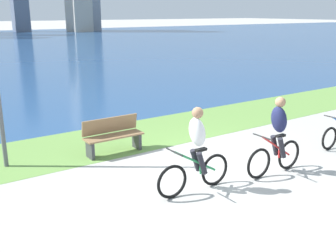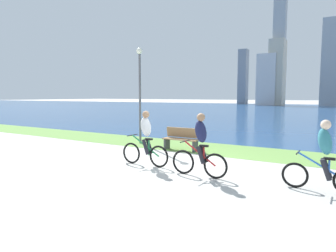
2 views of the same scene
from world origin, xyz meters
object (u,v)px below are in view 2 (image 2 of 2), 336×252
object	(u,v)px
cyclist_lead	(146,139)
cyclist_trailing	(200,146)
bench_near_path	(181,139)
lamppost_tall	(140,82)
cyclist_distant_rear	(323,156)

from	to	relation	value
cyclist_lead	cyclist_trailing	size ratio (longest dim) A/B	1.01
bench_near_path	lamppost_tall	bearing A→B (deg)	167.32
cyclist_trailing	bench_near_path	size ratio (longest dim) A/B	1.15
cyclist_trailing	cyclist_distant_rear	xyz separation A→B (m)	(2.94, 0.27, -0.02)
cyclist_trailing	bench_near_path	bearing A→B (deg)	126.25
cyclist_distant_rear	cyclist_lead	bearing A→B (deg)	179.98
cyclist_lead	lamppost_tall	size ratio (longest dim) A/B	0.40
cyclist_distant_rear	cyclist_trailing	bearing A→B (deg)	-174.75
cyclist_lead	cyclist_distant_rear	xyz separation A→B (m)	(4.94, -0.00, -0.02)
cyclist_lead	cyclist_trailing	distance (m)	2.02
cyclist_distant_rear	lamppost_tall	distance (m)	8.73
cyclist_lead	cyclist_distant_rear	size ratio (longest dim) A/B	1.03
bench_near_path	lamppost_tall	size ratio (longest dim) A/B	0.35
cyclist_trailing	bench_near_path	distance (m)	3.99
cyclist_trailing	bench_near_path	world-z (taller)	cyclist_trailing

